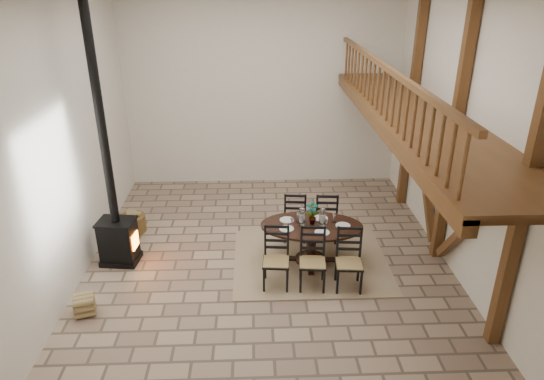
{
  "coord_description": "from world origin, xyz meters",
  "views": [
    {
      "loc": [
        -0.25,
        -8.26,
        5.2
      ],
      "look_at": [
        0.09,
        0.4,
        1.31
      ],
      "focal_mm": 32.0,
      "sensor_mm": 36.0,
      "label": 1
    }
  ],
  "objects_px": {
    "log_stack": "(84,305)",
    "log_basket": "(133,223)",
    "dining_table": "(311,245)",
    "wood_stove": "(114,211)"
  },
  "relations": [
    {
      "from": "dining_table",
      "to": "log_basket",
      "type": "height_order",
      "value": "dining_table"
    },
    {
      "from": "dining_table",
      "to": "log_basket",
      "type": "xyz_separation_m",
      "value": [
        -3.76,
        1.5,
        -0.23
      ]
    },
    {
      "from": "log_stack",
      "to": "log_basket",
      "type": "bearing_deg",
      "value": 86.63
    },
    {
      "from": "log_stack",
      "to": "dining_table",
      "type": "bearing_deg",
      "value": 18.79
    },
    {
      "from": "log_basket",
      "to": "log_stack",
      "type": "bearing_deg",
      "value": -93.37
    },
    {
      "from": "wood_stove",
      "to": "log_basket",
      "type": "bearing_deg",
      "value": 98.84
    },
    {
      "from": "dining_table",
      "to": "log_stack",
      "type": "xyz_separation_m",
      "value": [
        -3.93,
        -1.34,
        -0.27
      ]
    },
    {
      "from": "wood_stove",
      "to": "log_stack",
      "type": "xyz_separation_m",
      "value": [
        -0.21,
        -1.59,
        -0.94
      ]
    },
    {
      "from": "dining_table",
      "to": "log_stack",
      "type": "relative_size",
      "value": 5.44
    },
    {
      "from": "dining_table",
      "to": "wood_stove",
      "type": "distance_m",
      "value": 3.79
    }
  ]
}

